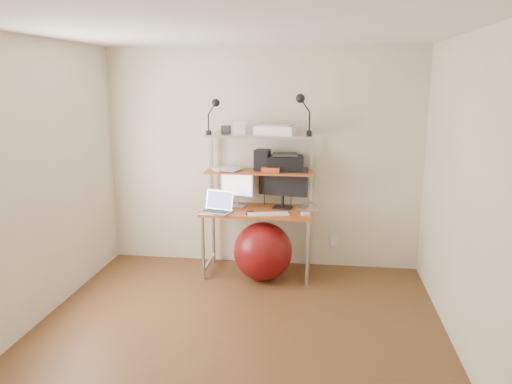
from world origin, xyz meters
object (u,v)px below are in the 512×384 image
Objects in this scene: monitor_silver at (237,186)px; exercise_ball at (263,251)px; printer at (285,163)px; monitor_black at (283,183)px; laptop at (218,207)px.

exercise_ball is (0.33, -0.27, -0.66)m from monitor_silver.
monitor_black is at bearing -111.13° from printer.
printer reaches higher than laptop.
laptop is (-0.68, -0.26, -0.23)m from monitor_black.
printer is at bearing 40.23° from laptop.
monitor_silver is 1.04× the size of printer.
monitor_black is 0.87× the size of exercise_ball.
monitor_silver is 0.51m from monitor_black.
monitor_silver is at bearing 71.93° from laptop.
exercise_ball is at bearing -27.17° from monitor_silver.
printer is 0.66× the size of exercise_ball.
laptop is (-0.17, -0.25, -0.19)m from monitor_silver.
monitor_black is (0.51, 0.01, 0.05)m from monitor_silver.
printer is at bearing 85.83° from monitor_black.
exercise_ball is (-0.19, -0.28, -0.70)m from monitor_black.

